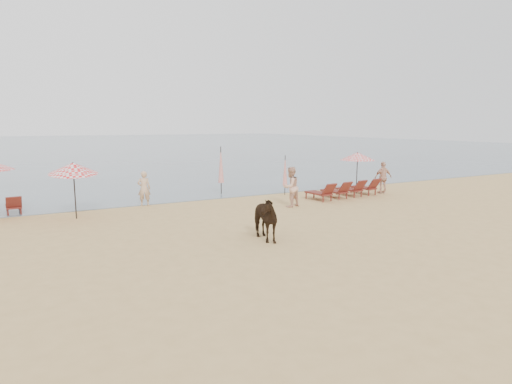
# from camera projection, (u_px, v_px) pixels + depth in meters

# --- Properties ---
(ground) EXTENTS (120.00, 120.00, 0.00)m
(ground) POSITION_uv_depth(u_px,v_px,m) (332.00, 249.00, 13.33)
(ground) COLOR tan
(ground) RESTS_ON ground
(sea) EXTENTS (160.00, 140.00, 0.06)m
(sea) POSITION_uv_depth(u_px,v_px,m) (73.00, 144.00, 82.92)
(sea) COLOR #51606B
(sea) RESTS_ON ground
(lounger_cluster_left) EXTENTS (1.70, 1.64, 0.57)m
(lounger_cluster_left) POSITION_uv_depth(u_px,v_px,m) (0.00, 206.00, 18.18)
(lounger_cluster_left) COLOR maroon
(lounger_cluster_left) RESTS_ON ground
(lounger_cluster_right) EXTENTS (4.21, 2.17, 0.64)m
(lounger_cluster_right) POSITION_uv_depth(u_px,v_px,m) (345.00, 189.00, 22.65)
(lounger_cluster_right) COLOR maroon
(lounger_cluster_right) RESTS_ON ground
(umbrella_open_left_b) EXTENTS (1.89, 1.93, 2.41)m
(umbrella_open_left_b) POSITION_uv_depth(u_px,v_px,m) (73.00, 168.00, 17.28)
(umbrella_open_left_b) COLOR black
(umbrella_open_left_b) RESTS_ON ground
(umbrella_open_right) EXTENTS (1.90, 1.90, 2.32)m
(umbrella_open_right) POSITION_uv_depth(u_px,v_px,m) (357.00, 156.00, 23.69)
(umbrella_open_right) COLOR black
(umbrella_open_right) RESTS_ON ground
(umbrella_closed_left) EXTENTS (0.32, 0.32, 2.64)m
(umbrella_closed_left) POSITION_uv_depth(u_px,v_px,m) (221.00, 165.00, 23.55)
(umbrella_closed_left) COLOR black
(umbrella_closed_left) RESTS_ON ground
(umbrella_closed_right) EXTENTS (0.27, 0.27, 2.18)m
(umbrella_closed_right) POSITION_uv_depth(u_px,v_px,m) (285.00, 171.00, 23.33)
(umbrella_closed_right) COLOR black
(umbrella_closed_right) RESTS_ON ground
(cow) EXTENTS (0.95, 1.86, 1.52)m
(cow) POSITION_uv_depth(u_px,v_px,m) (262.00, 218.00, 14.24)
(cow) COLOR black
(cow) RESTS_ON ground
(beachgoer_left) EXTENTS (0.67, 0.50, 1.66)m
(beachgoer_left) POSITION_uv_depth(u_px,v_px,m) (144.00, 188.00, 20.30)
(beachgoer_left) COLOR tan
(beachgoer_left) RESTS_ON ground
(beachgoer_right_a) EXTENTS (1.07, 0.93, 1.89)m
(beachgoer_right_a) POSITION_uv_depth(u_px,v_px,m) (291.00, 187.00, 20.01)
(beachgoer_right_a) COLOR #D7A186
(beachgoer_right_a) RESTS_ON ground
(beachgoer_right_b) EXTENTS (1.12, 0.65, 1.79)m
(beachgoer_right_b) POSITION_uv_depth(u_px,v_px,m) (383.00, 178.00, 23.93)
(beachgoer_right_b) COLOR tan
(beachgoer_right_b) RESTS_ON ground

